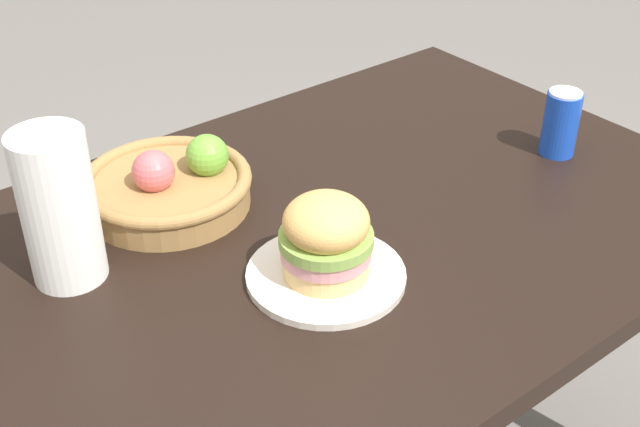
# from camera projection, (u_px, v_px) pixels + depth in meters

# --- Properties ---
(dining_table) EXTENTS (1.40, 0.90, 0.75)m
(dining_table) POSITION_uv_depth(u_px,v_px,m) (323.00, 278.00, 1.43)
(dining_table) COLOR black
(dining_table) RESTS_ON ground_plane
(plate) EXTENTS (0.24, 0.24, 0.01)m
(plate) POSITION_uv_depth(u_px,v_px,m) (326.00, 275.00, 1.26)
(plate) COLOR silver
(plate) RESTS_ON dining_table
(sandwich) EXTENTS (0.14, 0.14, 0.13)m
(sandwich) POSITION_uv_depth(u_px,v_px,m) (326.00, 237.00, 1.22)
(sandwich) COLOR #E5BC75
(sandwich) RESTS_ON plate
(soda_can) EXTENTS (0.07, 0.07, 0.13)m
(soda_can) POSITION_uv_depth(u_px,v_px,m) (561.00, 123.00, 1.56)
(soda_can) COLOR blue
(soda_can) RESTS_ON dining_table
(fruit_basket) EXTENTS (0.29, 0.29, 0.11)m
(fruit_basket) POSITION_uv_depth(u_px,v_px,m) (169.00, 185.00, 1.42)
(fruit_basket) COLOR #9E7542
(fruit_basket) RESTS_ON dining_table
(paper_towel_roll) EXTENTS (0.11, 0.11, 0.24)m
(paper_towel_roll) POSITION_uv_depth(u_px,v_px,m) (59.00, 208.00, 1.21)
(paper_towel_roll) COLOR white
(paper_towel_roll) RESTS_ON dining_table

